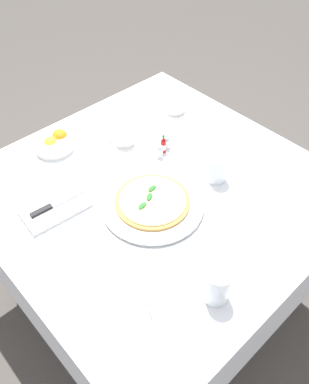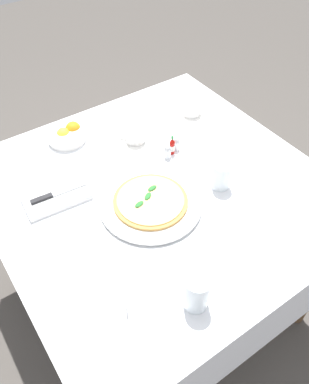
{
  "view_description": "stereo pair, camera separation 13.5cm",
  "coord_description": "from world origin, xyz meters",
  "px_view_note": "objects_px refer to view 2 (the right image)",
  "views": [
    {
      "loc": [
        -0.67,
        -0.72,
        1.75
      ],
      "look_at": [
        -0.04,
        -0.03,
        0.77
      ],
      "focal_mm": 36.79,
      "sensor_mm": 36.0,
      "label": 1
    },
    {
      "loc": [
        -0.57,
        -0.8,
        1.75
      ],
      "look_at": [
        -0.04,
        -0.03,
        0.77
      ],
      "focal_mm": 36.79,
      "sensor_mm": 36.0,
      "label": 2
    }
  ],
  "objects_px": {
    "water_glass_near_left": "(221,177)",
    "dinner_knife": "(56,194)",
    "coffee_cup_far_right": "(135,136)",
    "hot_sauce_bottle": "(172,146)",
    "salt_shaker": "(176,144)",
    "pepper_shaker": "(168,152)",
    "coffee_cup_far_left": "(192,110)",
    "napkin_folded": "(56,197)",
    "citrus_bowl": "(67,134)",
    "pizza_plate": "(151,203)",
    "pizza": "(150,201)",
    "menu_card": "(125,292)",
    "water_glass_right_edge": "(196,294)"
  },
  "relations": [
    {
      "from": "pizza",
      "to": "salt_shaker",
      "type": "height_order",
      "value": "salt_shaker"
    },
    {
      "from": "coffee_cup_far_right",
      "to": "water_glass_near_left",
      "type": "xyz_separation_m",
      "value": [
        0.12,
        -0.38,
        0.01
      ]
    },
    {
      "from": "pizza_plate",
      "to": "coffee_cup_far_right",
      "type": "xyz_separation_m",
      "value": [
        0.14,
        0.32,
        0.02
      ]
    },
    {
      "from": "coffee_cup_far_left",
      "to": "napkin_folded",
      "type": "relative_size",
      "value": 0.56
    },
    {
      "from": "coffee_cup_far_left",
      "to": "napkin_folded",
      "type": "height_order",
      "value": "coffee_cup_far_left"
    },
    {
      "from": "water_glass_near_left",
      "to": "menu_card",
      "type": "relative_size",
      "value": 1.2
    },
    {
      "from": "salt_shaker",
      "to": "pepper_shaker",
      "type": "distance_m",
      "value": 0.06
    },
    {
      "from": "coffee_cup_far_right",
      "to": "water_glass_near_left",
      "type": "distance_m",
      "value": 0.4
    },
    {
      "from": "water_glass_right_edge",
      "to": "dinner_knife",
      "type": "relative_size",
      "value": 0.59
    },
    {
      "from": "water_glass_near_left",
      "to": "dinner_knife",
      "type": "xyz_separation_m",
      "value": [
        -0.5,
        0.27,
        -0.02
      ]
    },
    {
      "from": "coffee_cup_far_right",
      "to": "menu_card",
      "type": "bearing_deg",
      "value": -124.9
    },
    {
      "from": "pizza_plate",
      "to": "pepper_shaker",
      "type": "bearing_deg",
      "value": 41.22
    },
    {
      "from": "coffee_cup_far_right",
      "to": "pizza",
      "type": "bearing_deg",
      "value": -114.03
    },
    {
      "from": "pizza_plate",
      "to": "citrus_bowl",
      "type": "height_order",
      "value": "citrus_bowl"
    },
    {
      "from": "citrus_bowl",
      "to": "salt_shaker",
      "type": "height_order",
      "value": "citrus_bowl"
    },
    {
      "from": "pizza_plate",
      "to": "pepper_shaker",
      "type": "height_order",
      "value": "pepper_shaker"
    },
    {
      "from": "pizza",
      "to": "hot_sauce_bottle",
      "type": "distance_m",
      "value": 0.28
    },
    {
      "from": "pizza_plate",
      "to": "menu_card",
      "type": "xyz_separation_m",
      "value": [
        -0.25,
        -0.25,
        0.02
      ]
    },
    {
      "from": "hot_sauce_bottle",
      "to": "water_glass_right_edge",
      "type": "bearing_deg",
      "value": -120.49
    },
    {
      "from": "water_glass_near_left",
      "to": "salt_shaker",
      "type": "bearing_deg",
      "value": 92.0
    },
    {
      "from": "salt_shaker",
      "to": "pepper_shaker",
      "type": "xyz_separation_m",
      "value": [
        -0.06,
        -0.02,
        0.0
      ]
    },
    {
      "from": "coffee_cup_far_left",
      "to": "salt_shaker",
      "type": "height_order",
      "value": "coffee_cup_far_left"
    },
    {
      "from": "pepper_shaker",
      "to": "water_glass_right_edge",
      "type": "bearing_deg",
      "value": -118.71
    },
    {
      "from": "pizza",
      "to": "water_glass_near_left",
      "type": "bearing_deg",
      "value": -13.19
    },
    {
      "from": "coffee_cup_far_right",
      "to": "pepper_shaker",
      "type": "xyz_separation_m",
      "value": [
        0.05,
        -0.15,
        -0.0
      ]
    },
    {
      "from": "citrus_bowl",
      "to": "menu_card",
      "type": "xyz_separation_m",
      "value": [
        -0.18,
        -0.73,
        0.0
      ]
    },
    {
      "from": "hot_sauce_bottle",
      "to": "menu_card",
      "type": "height_order",
      "value": "hot_sauce_bottle"
    },
    {
      "from": "pizza",
      "to": "hot_sauce_bottle",
      "type": "bearing_deg",
      "value": 38.97
    },
    {
      "from": "napkin_folded",
      "to": "menu_card",
      "type": "distance_m",
      "value": 0.46
    },
    {
      "from": "citrus_bowl",
      "to": "pepper_shaker",
      "type": "height_order",
      "value": "citrus_bowl"
    },
    {
      "from": "coffee_cup_far_left",
      "to": "pepper_shaker",
      "type": "distance_m",
      "value": 0.3
    },
    {
      "from": "citrus_bowl",
      "to": "pizza",
      "type": "bearing_deg",
      "value": -81.59
    },
    {
      "from": "coffee_cup_far_right",
      "to": "coffee_cup_far_left",
      "type": "bearing_deg",
      "value": 3.09
    },
    {
      "from": "menu_card",
      "to": "coffee_cup_far_left",
      "type": "bearing_deg",
      "value": 154.97
    },
    {
      "from": "salt_shaker",
      "to": "menu_card",
      "type": "bearing_deg",
      "value": -139.04
    },
    {
      "from": "pizza_plate",
      "to": "pepper_shaker",
      "type": "relative_size",
      "value": 6.18
    },
    {
      "from": "napkin_folded",
      "to": "citrus_bowl",
      "type": "xyz_separation_m",
      "value": [
        0.18,
        0.27,
        0.02
      ]
    },
    {
      "from": "water_glass_right_edge",
      "to": "pizza_plate",
      "type": "bearing_deg",
      "value": 74.61
    },
    {
      "from": "coffee_cup_far_left",
      "to": "hot_sauce_bottle",
      "type": "xyz_separation_m",
      "value": [
        -0.22,
        -0.16,
        0.01
      ]
    },
    {
      "from": "coffee_cup_far_right",
      "to": "hot_sauce_bottle",
      "type": "height_order",
      "value": "hot_sauce_bottle"
    },
    {
      "from": "pizza_plate",
      "to": "dinner_knife",
      "type": "xyz_separation_m",
      "value": [
        -0.25,
        0.21,
        0.01
      ]
    },
    {
      "from": "pizza",
      "to": "menu_card",
      "type": "height_order",
      "value": "menu_card"
    },
    {
      "from": "water_glass_near_left",
      "to": "coffee_cup_far_left",
      "type": "bearing_deg",
      "value": 65.16
    },
    {
      "from": "water_glass_right_edge",
      "to": "menu_card",
      "type": "xyz_separation_m",
      "value": [
        -0.15,
        0.12,
        -0.02
      ]
    },
    {
      "from": "pizza_plate",
      "to": "salt_shaker",
      "type": "xyz_separation_m",
      "value": [
        0.25,
        0.19,
        0.01
      ]
    },
    {
      "from": "coffee_cup_far_right",
      "to": "napkin_folded",
      "type": "relative_size",
      "value": 0.56
    },
    {
      "from": "water_glass_right_edge",
      "to": "hot_sauce_bottle",
      "type": "height_order",
      "value": "water_glass_right_edge"
    },
    {
      "from": "coffee_cup_far_right",
      "to": "dinner_knife",
      "type": "bearing_deg",
      "value": -164.56
    },
    {
      "from": "pizza",
      "to": "dinner_knife",
      "type": "bearing_deg",
      "value": 139.56
    },
    {
      "from": "napkin_folded",
      "to": "citrus_bowl",
      "type": "relative_size",
      "value": 1.53
    }
  ]
}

